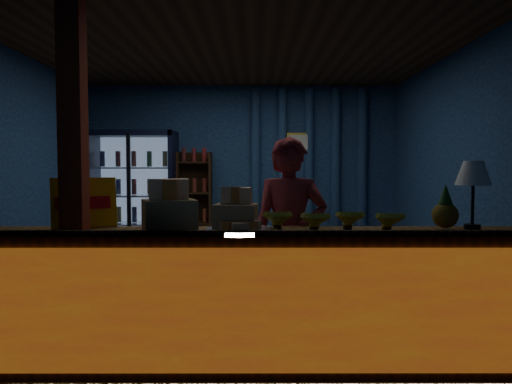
# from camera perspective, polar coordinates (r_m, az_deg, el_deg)

# --- Properties ---
(ground) EXTENTS (4.60, 4.60, 0.00)m
(ground) POSITION_cam_1_polar(r_m,az_deg,el_deg) (5.51, -2.18, -11.71)
(ground) COLOR #515154
(ground) RESTS_ON ground
(room_walls) EXTENTS (4.60, 4.60, 4.60)m
(room_walls) POSITION_cam_1_polar(r_m,az_deg,el_deg) (5.33, -2.22, 4.82)
(room_walls) COLOR navy
(room_walls) RESTS_ON ground
(counter) EXTENTS (4.40, 0.57, 0.99)m
(counter) POSITION_cam_1_polar(r_m,az_deg,el_deg) (3.55, -3.35, -12.10)
(counter) COLOR brown
(counter) RESTS_ON ground
(support_post) EXTENTS (0.16, 0.16, 2.60)m
(support_post) POSITION_cam_1_polar(r_m,az_deg,el_deg) (3.65, -20.09, 1.25)
(support_post) COLOR maroon
(support_post) RESTS_ON ground
(beverage_cooler) EXTENTS (1.20, 0.62, 1.90)m
(beverage_cooler) POSITION_cam_1_polar(r_m,az_deg,el_deg) (7.47, -13.62, -0.66)
(beverage_cooler) COLOR black
(beverage_cooler) RESTS_ON ground
(bottle_shelf) EXTENTS (0.50, 0.28, 1.60)m
(bottle_shelf) POSITION_cam_1_polar(r_m,az_deg,el_deg) (7.46, -6.99, -1.67)
(bottle_shelf) COLOR #392712
(bottle_shelf) RESTS_ON ground
(curtain_folds) EXTENTS (1.74, 0.14, 2.50)m
(curtain_folds) POSITION_cam_1_polar(r_m,az_deg,el_deg) (7.51, 6.05, 2.22)
(curtain_folds) COLOR navy
(curtain_folds) RESTS_ON room_walls
(framed_picture) EXTENTS (0.36, 0.04, 0.28)m
(framed_picture) POSITION_cam_1_polar(r_m,az_deg,el_deg) (7.46, 4.96, 5.68)
(framed_picture) COLOR gold
(framed_picture) RESTS_ON room_walls
(shopkeeper) EXTENTS (0.65, 0.48, 1.63)m
(shopkeeper) POSITION_cam_1_polar(r_m,az_deg,el_deg) (3.97, 3.85, -5.48)
(shopkeeper) COLOR maroon
(shopkeeper) RESTS_ON ground
(green_chair) EXTENTS (0.99, 1.00, 0.65)m
(green_chair) POSITION_cam_1_polar(r_m,az_deg,el_deg) (6.82, 2.67, -6.08)
(green_chair) COLOR #57AE72
(green_chair) RESTS_ON ground
(side_table) EXTENTS (0.63, 0.51, 0.61)m
(side_table) POSITION_cam_1_polar(r_m,az_deg,el_deg) (6.91, 5.64, -6.55)
(side_table) COLOR #392712
(side_table) RESTS_ON ground
(yellow_sign) EXTENTS (0.45, 0.27, 0.36)m
(yellow_sign) POSITION_cam_1_polar(r_m,az_deg,el_deg) (3.84, -19.06, -1.16)
(yellow_sign) COLOR #EBA90C
(yellow_sign) RESTS_ON counter
(snack_box_left) EXTENTS (0.41, 0.38, 0.36)m
(snack_box_left) POSITION_cam_1_polar(r_m,az_deg,el_deg) (3.43, -9.89, -2.42)
(snack_box_left) COLOR #A58E4F
(snack_box_left) RESTS_ON counter
(snack_box_centre) EXTENTS (0.32, 0.27, 0.30)m
(snack_box_centre) POSITION_cam_1_polar(r_m,az_deg,el_deg) (3.46, -2.34, -2.69)
(snack_box_centre) COLOR #A58E4F
(snack_box_centre) RESTS_ON counter
(pastry_tray) EXTENTS (0.49, 0.49, 0.08)m
(pastry_tray) POSITION_cam_1_polar(r_m,az_deg,el_deg) (3.38, -1.77, -4.19)
(pastry_tray) COLOR silver
(pastry_tray) RESTS_ON counter
(banana_bunches) EXTENTS (0.97, 0.28, 0.16)m
(banana_bunches) POSITION_cam_1_polar(r_m,az_deg,el_deg) (3.46, 8.67, -3.19)
(banana_bunches) COLOR gold
(banana_bunches) RESTS_ON counter
(table_lamp) EXTENTS (0.25, 0.25, 0.49)m
(table_lamp) POSITION_cam_1_polar(r_m,az_deg,el_deg) (3.83, 23.58, 1.70)
(table_lamp) COLOR black
(table_lamp) RESTS_ON counter
(pineapple) EXTENTS (0.18, 0.18, 0.31)m
(pineapple) POSITION_cam_1_polar(r_m,az_deg,el_deg) (3.76, 20.81, -2.06)
(pineapple) COLOR brown
(pineapple) RESTS_ON counter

